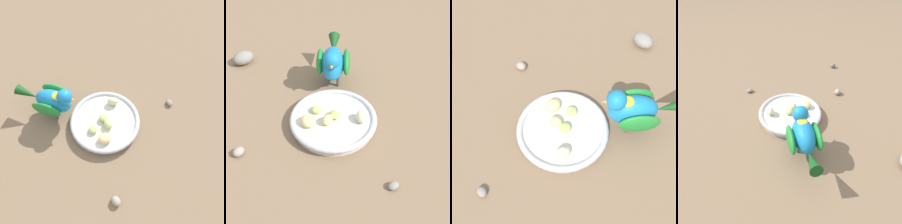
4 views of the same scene
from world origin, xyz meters
TOP-DOWN VIEW (x-y plane):
  - ground_plane at (0.00, 0.00)m, footprint 4.00×4.00m
  - feeding_bowl at (0.03, 0.00)m, footprint 0.21×0.21m
  - apple_piece_0 at (-0.02, 0.01)m, footprint 0.03×0.03m
  - apple_piece_1 at (0.02, -0.02)m, footprint 0.03×0.03m
  - apple_piece_2 at (0.09, 0.02)m, footprint 0.04×0.04m
  - apple_piece_3 at (-0.02, -0.04)m, footprint 0.05×0.05m
  - apple_piece_4 at (0.03, 0.01)m, footprint 0.04×0.03m
  - parrot at (-0.03, 0.14)m, footprint 0.11×0.19m
  - rock_large at (-0.31, 0.14)m, footprint 0.07×0.08m
  - pebble_0 at (-0.14, -0.16)m, footprint 0.03×0.03m
  - pebble_1 at (0.21, -0.12)m, footprint 0.03×0.03m

SIDE VIEW (x-z plane):
  - ground_plane at x=0.00m, z-range 0.00..0.00m
  - pebble_1 at x=0.21m, z-range 0.00..0.01m
  - pebble_0 at x=-0.14m, z-range 0.00..0.02m
  - feeding_bowl at x=0.03m, z-range 0.00..0.03m
  - rock_large at x=-0.31m, z-range 0.00..0.04m
  - apple_piece_0 at x=-0.02m, z-range 0.02..0.04m
  - apple_piece_4 at x=0.03m, z-range 0.02..0.04m
  - apple_piece_3 at x=-0.02m, z-range 0.02..0.04m
  - apple_piece_1 at x=0.02m, z-range 0.02..0.04m
  - apple_piece_2 at x=0.09m, z-range 0.02..0.05m
  - parrot at x=-0.03m, z-range 0.01..0.14m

